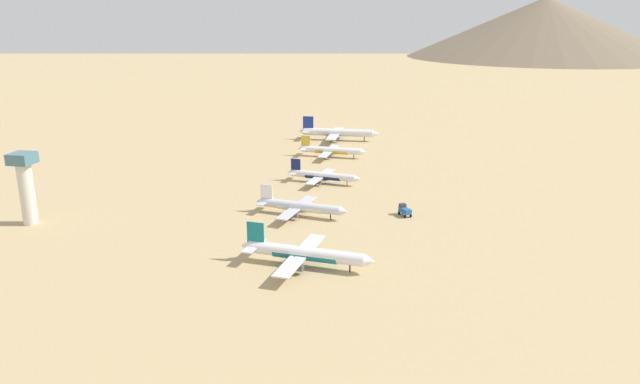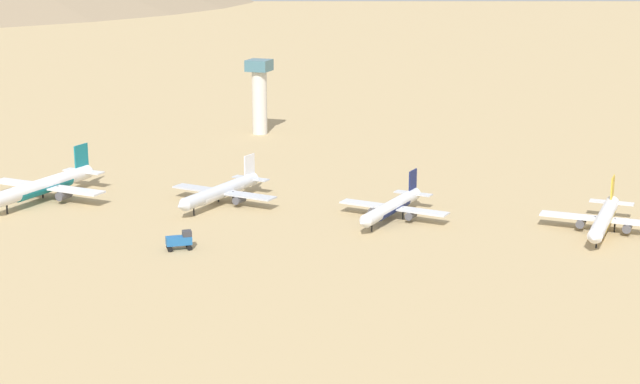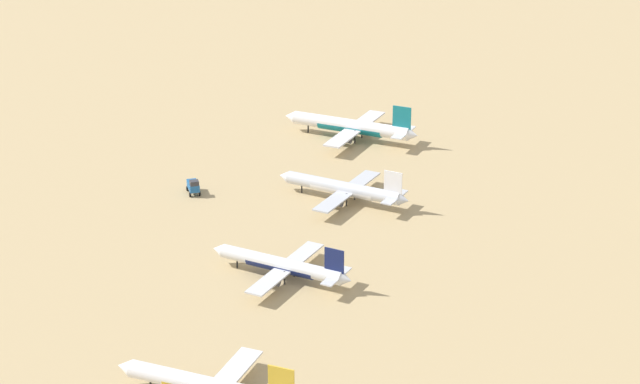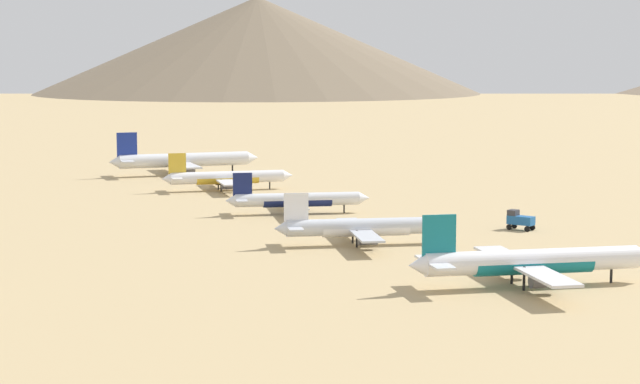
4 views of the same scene
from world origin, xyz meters
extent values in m
plane|color=tan|center=(0.00, 0.00, 0.00)|extent=(1800.00, 1800.00, 0.00)
cylinder|color=white|center=(12.95, -85.89, 3.91)|extent=(33.68, 7.34, 3.54)
cone|color=white|center=(-4.98, -83.83, 3.91)|extent=(2.95, 3.46, 3.18)
cube|color=#14727F|center=(-1.65, -84.21, 8.05)|extent=(5.12, 0.91, 6.51)
cube|color=silver|center=(-2.21, -84.15, 4.26)|extent=(4.23, 11.43, 0.33)
cube|color=silver|center=(11.57, -85.73, 3.29)|extent=(8.24, 31.95, 0.42)
cylinder|color=#4C4C54|center=(12.94, -80.27, 2.01)|extent=(4.13, 2.57, 2.14)
cylinder|color=#4C4C54|center=(11.67, -91.36, 2.01)|extent=(4.13, 2.57, 2.14)
cylinder|color=black|center=(25.59, -87.35, 1.78)|extent=(0.41, 0.41, 3.55)
cylinder|color=black|center=(10.92, -83.22, 1.78)|extent=(0.41, 0.41, 3.55)
cylinder|color=black|center=(10.36, -88.03, 1.78)|extent=(0.41, 0.41, 3.55)
cylinder|color=#14727F|center=(12.95, -85.89, 3.64)|extent=(18.70, 5.63, 3.54)
cylinder|color=silver|center=(1.93, -44.05, 3.40)|extent=(29.21, 7.89, 3.07)
cone|color=silver|center=(17.56, -46.69, 3.40)|extent=(3.05, 3.40, 3.01)
cone|color=silver|center=(-13.53, -41.43, 3.40)|extent=(2.69, 3.10, 2.76)
cube|color=white|center=(-10.66, -41.92, 6.99)|extent=(4.43, 1.02, 5.66)
cube|color=#B6BBC5|center=(-11.14, -41.84, 3.70)|extent=(4.17, 10.00, 0.29)
cube|color=#B6BBC5|center=(0.74, -43.85, 2.86)|extent=(8.57, 27.78, 0.36)
cylinder|color=#4C4C54|center=(2.19, -39.17, 1.75)|extent=(3.66, 2.40, 1.86)
cylinder|color=#4C4C54|center=(0.57, -48.74, 1.75)|extent=(3.66, 2.40, 1.86)
cylinder|color=black|center=(12.84, -45.90, 1.54)|extent=(0.36, 0.36, 3.09)
cylinder|color=black|center=(0.29, -41.64, 1.54)|extent=(0.36, 0.36, 3.09)
cylinder|color=black|center=(-0.41, -45.79, 1.54)|extent=(0.36, 0.36, 3.09)
cylinder|color=white|center=(1.93, -44.05, 3.17)|extent=(16.30, 5.71, 3.08)
cylinder|color=silver|center=(1.75, -2.00, 3.18)|extent=(27.40, 7.14, 2.88)
cone|color=silver|center=(16.42, -4.34, 3.18)|extent=(2.84, 3.17, 2.82)
cone|color=silver|center=(-12.77, 0.31, 3.18)|extent=(2.50, 2.89, 2.59)
cube|color=#141E51|center=(-10.08, -0.12, 6.56)|extent=(4.16, 0.92, 5.31)
cube|color=silver|center=(-10.53, -0.05, 3.47)|extent=(3.83, 9.36, 0.27)
cube|color=silver|center=(0.62, -1.82, 2.68)|extent=(7.80, 26.05, 0.34)
cylinder|color=#4C4C54|center=(1.94, 2.57, 1.64)|extent=(3.42, 2.22, 1.74)
cylinder|color=#4C4C54|center=(0.51, -6.41, 1.64)|extent=(3.42, 2.22, 1.74)
cylinder|color=black|center=(11.99, -3.63, 1.45)|extent=(0.33, 0.33, 2.90)
cylinder|color=black|center=(0.19, 0.24, 1.45)|extent=(0.33, 0.33, 2.90)
cylinder|color=black|center=(-0.43, -3.65, 1.45)|extent=(0.33, 0.33, 2.90)
cylinder|color=#141E51|center=(1.75, -2.00, 2.97)|extent=(15.27, 5.21, 2.89)
cylinder|color=white|center=(-3.00, 43.96, 3.40)|extent=(29.31, 4.77, 3.08)
cone|color=white|center=(12.87, 43.04, 3.40)|extent=(2.77, 3.16, 3.02)
cone|color=white|center=(-18.70, 44.88, 3.40)|extent=(2.43, 2.90, 2.77)
cube|color=gold|center=(-15.78, 44.71, 7.01)|extent=(4.47, 0.54, 5.67)
cube|color=silver|center=(-16.27, 44.74, 3.71)|extent=(3.16, 9.86, 0.29)
cube|color=silver|center=(-4.21, 44.04, 2.87)|extent=(5.65, 27.75, 0.36)
cylinder|color=#4C4C54|center=(-3.28, 48.85, 1.75)|extent=(3.51, 2.06, 1.86)
cylinder|color=#4C4C54|center=(-3.84, 39.14, 1.75)|extent=(3.51, 2.06, 1.86)
cylinder|color=black|center=(8.08, 43.32, 1.55)|extent=(0.36, 0.36, 3.10)
cylinder|color=black|center=(-4.90, 46.19, 1.55)|extent=(0.36, 0.36, 3.10)
cylinder|color=black|center=(-5.14, 41.98, 1.55)|extent=(0.36, 0.36, 3.10)
cylinder|color=gold|center=(-3.00, 43.96, 3.17)|extent=(16.20, 4.01, 3.09)
cube|color=#1E5999|center=(37.30, -37.29, 1.95)|extent=(4.85, 5.58, 1.70)
cube|color=#333338|center=(36.33, -35.90, 3.35)|extent=(2.73, 2.66, 1.10)
cylinder|color=black|center=(35.22, -36.33, 0.55)|extent=(0.91, 1.10, 1.10)
cylinder|color=black|center=(37.11, -35.01, 0.55)|extent=(0.91, 1.10, 1.10)
cylinder|color=black|center=(37.48, -39.57, 0.55)|extent=(0.91, 1.10, 1.10)
cylinder|color=black|center=(39.37, -38.26, 0.55)|extent=(0.91, 1.10, 1.10)
cylinder|color=beige|center=(-83.86, -69.36, 10.23)|extent=(4.80, 4.80, 20.46)
cube|color=#3F6B7A|center=(-83.86, -69.36, 22.26)|extent=(7.20, 7.20, 3.60)
camera|label=1|loc=(46.88, -236.81, 67.77)|focal=34.05mm
camera|label=2|loc=(213.59, 54.28, 62.13)|focal=56.50mm
camera|label=3|loc=(-68.65, 182.87, 100.78)|focal=61.66mm
camera|label=4|loc=(-67.68, -229.78, 34.36)|focal=61.83mm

